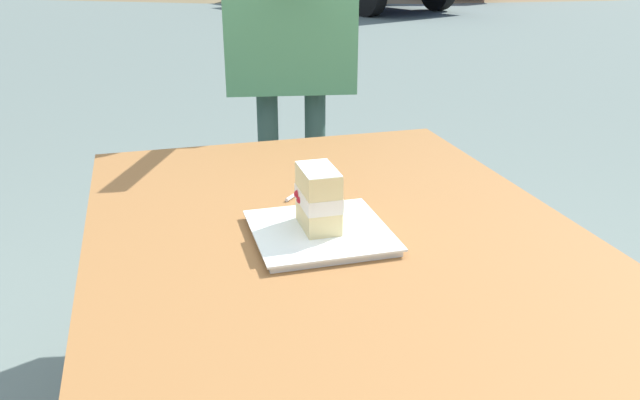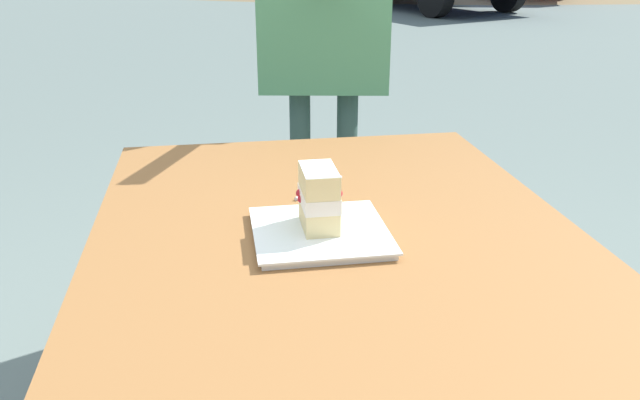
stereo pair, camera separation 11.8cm
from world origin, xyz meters
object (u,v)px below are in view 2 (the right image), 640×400
(dessert_plate, at_px, (320,233))
(cake_slice, at_px, (319,198))
(dessert_fork, at_px, (321,185))
(diner_person, at_px, (324,13))
(patio_table, at_px, (354,312))

(dessert_plate, bearing_deg, cake_slice, -177.67)
(dessert_fork, relative_size, diner_person, 0.09)
(patio_table, bearing_deg, cake_slice, -166.05)
(cake_slice, height_order, diner_person, diner_person)
(cake_slice, bearing_deg, patio_table, 13.95)
(dessert_plate, height_order, cake_slice, cake_slice)
(patio_table, bearing_deg, dessert_plate, -165.23)
(patio_table, relative_size, dessert_plate, 6.22)
(dessert_fork, bearing_deg, patio_table, -1.06)
(cake_slice, height_order, dessert_fork, cake_slice)
(dessert_plate, distance_m, diner_person, 1.03)
(diner_person, bearing_deg, patio_table, -6.89)
(dessert_fork, height_order, diner_person, diner_person)
(dessert_plate, height_order, dessert_fork, dessert_plate)
(patio_table, bearing_deg, dessert_fork, 178.94)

